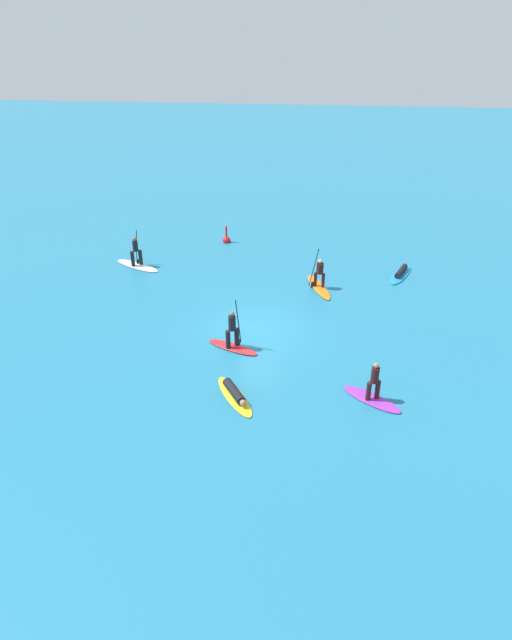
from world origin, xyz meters
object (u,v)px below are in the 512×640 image
Objects in this scene: surfer_on_orange_board at (319,281)px; surfer_on_purple_board at (373,391)px; surfer_on_white_board at (137,259)px; surfer_on_yellow_board at (235,394)px; marker_buoy at (227,240)px; surfer_on_red_board at (233,339)px; surfer_on_blue_board at (401,273)px.

surfer_on_purple_board is at bearing 172.61° from surfer_on_orange_board.
surfer_on_purple_board is at bearing 165.20° from surfer_on_white_board.
marker_buoy is (-2.45, 15.44, 0.01)m from surfer_on_yellow_board.
surfer_on_red_board is at bearing 7.35° from surfer_on_purple_board.
surfer_on_blue_board is at bearing -151.59° from surfer_on_white_board.
surfer_on_purple_board is (5.24, 0.32, 0.25)m from surfer_on_yellow_board.
surfer_on_red_board reaches higher than surfer_on_blue_board.
surfer_on_red_board is at bearing 156.50° from surfer_on_white_board.
surfer_on_white_board is at bearing 153.56° from surfer_on_red_board.
surfer_on_red_board is 3.50m from surfer_on_yellow_board.
surfer_on_yellow_board is at bearing -56.96° from surfer_on_red_board.
surfer_on_orange_board is 10.38m from surfer_on_white_board.
surfer_on_orange_board is 8.13m from marker_buoy.
surfer_on_red_board is 6.55m from surfer_on_purple_board.
surfer_on_yellow_board reaches higher than surfer_on_blue_board.
surfer_on_white_board is 1.22× the size of surfer_on_purple_board.
surfer_on_red_board is 2.12× the size of marker_buoy.
surfer_on_blue_board is 1.21× the size of surfer_on_purple_board.
surfer_on_orange_board is at bearing 137.95° from surfer_on_blue_board.
marker_buoy is (-1.94, 12.00, -0.32)m from surfer_on_red_board.
surfer_on_orange_board reaches higher than surfer_on_purple_board.
surfer_on_white_board is 1.09× the size of surfer_on_yellow_board.
surfer_on_blue_board is 14.00m from surfer_on_yellow_board.
surfer_on_red_board is 0.90× the size of surfer_on_yellow_board.
surfer_on_orange_board reaches higher than surfer_on_blue_board.
surfer_on_orange_board is at bearing 130.37° from surfer_on_yellow_board.
surfer_on_white_board reaches higher than surfer_on_blue_board.
surfer_on_blue_board is (4.50, 2.04, -0.26)m from surfer_on_orange_board.
surfer_on_purple_board is (-2.49, -11.35, 0.28)m from surfer_on_blue_board.
surfer_on_orange_board is 1.24× the size of surfer_on_purple_board.
surfer_on_orange_board is at bearing -41.96° from surfer_on_purple_board.
surfer_on_purple_board is (12.23, -11.10, -0.01)m from surfer_on_white_board.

